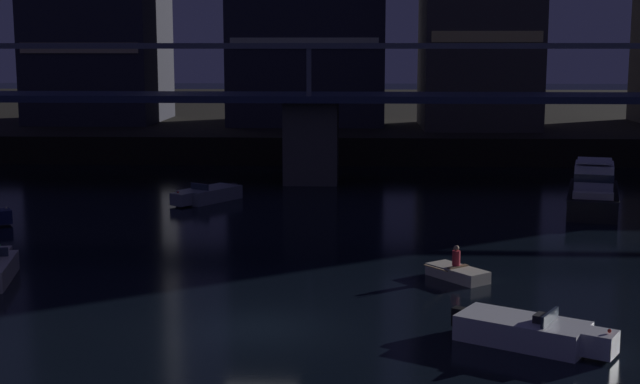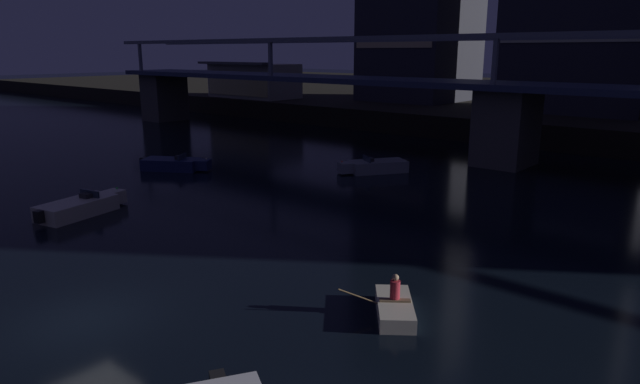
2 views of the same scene
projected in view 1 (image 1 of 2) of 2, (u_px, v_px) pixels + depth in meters
The scene contains 7 objects.
ground_plane at pixel (258, 329), 29.11m from camera, with size 400.00×400.00×0.00m, color black.
far_riverbank at pixel (333, 114), 108.20m from camera, with size 240.00×80.00×2.20m, color black.
river_bridge at pixel (311, 116), 60.32m from camera, with size 91.83×6.40×9.38m.
cabin_cruiser_near_left at pixel (593, 191), 50.37m from camera, with size 4.65×9.36×2.79m.
speedboat_mid_left at pixel (529, 332), 27.48m from camera, with size 4.85×3.65×1.16m.
speedboat_mid_center at pixel (207, 195), 53.04m from camera, with size 3.81×4.78×1.16m.
dinghy_with_paddler at pixel (457, 272), 35.27m from camera, with size 2.68×2.73×1.36m.
Camera 1 is at (3.26, -27.89, 9.11)m, focal length 49.89 mm.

